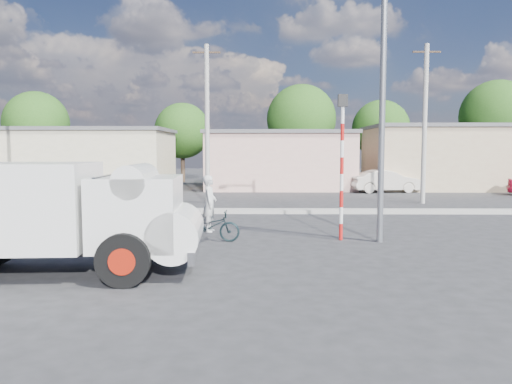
{
  "coord_description": "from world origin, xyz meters",
  "views": [
    {
      "loc": [
        0.84,
        -13.45,
        2.72
      ],
      "look_at": [
        0.6,
        3.36,
        1.3
      ],
      "focal_mm": 35.0,
      "sensor_mm": 36.0,
      "label": 1
    }
  ],
  "objects_px": {
    "cyclist": "(210,214)",
    "streetlight": "(377,72)",
    "car_cream": "(385,181)",
    "traffic_pole": "(342,154)",
    "bicycle": "(210,226)",
    "truck": "(61,213)"
  },
  "relations": [
    {
      "from": "car_cream",
      "to": "traffic_pole",
      "type": "height_order",
      "value": "traffic_pole"
    },
    {
      "from": "cyclist",
      "to": "car_cream",
      "type": "relative_size",
      "value": 0.38
    },
    {
      "from": "bicycle",
      "to": "streetlight",
      "type": "relative_size",
      "value": 0.2
    },
    {
      "from": "car_cream",
      "to": "truck",
      "type": "bearing_deg",
      "value": 141.86
    },
    {
      "from": "bicycle",
      "to": "streetlight",
      "type": "distance_m",
      "value": 6.63
    },
    {
      "from": "cyclist",
      "to": "streetlight",
      "type": "xyz_separation_m",
      "value": [
        4.88,
        0.01,
        4.12
      ]
    },
    {
      "from": "truck",
      "to": "cyclist",
      "type": "distance_m",
      "value": 4.92
    },
    {
      "from": "car_cream",
      "to": "streetlight",
      "type": "relative_size",
      "value": 0.49
    },
    {
      "from": "truck",
      "to": "cyclist",
      "type": "relative_size",
      "value": 3.6
    },
    {
      "from": "bicycle",
      "to": "car_cream",
      "type": "relative_size",
      "value": 0.4
    },
    {
      "from": "bicycle",
      "to": "streetlight",
      "type": "bearing_deg",
      "value": -87.7
    },
    {
      "from": "truck",
      "to": "streetlight",
      "type": "bearing_deg",
      "value": 24.14
    },
    {
      "from": "truck",
      "to": "streetlight",
      "type": "distance_m",
      "value": 9.37
    },
    {
      "from": "truck",
      "to": "streetlight",
      "type": "height_order",
      "value": "streetlight"
    },
    {
      "from": "traffic_pole",
      "to": "cyclist",
      "type": "bearing_deg",
      "value": -175.55
    },
    {
      "from": "truck",
      "to": "traffic_pole",
      "type": "bearing_deg",
      "value": 29.19
    },
    {
      "from": "truck",
      "to": "car_cream",
      "type": "xyz_separation_m",
      "value": [
        12.22,
        21.41,
        -0.63
      ]
    },
    {
      "from": "truck",
      "to": "cyclist",
      "type": "bearing_deg",
      "value": 51.77
    },
    {
      "from": "truck",
      "to": "cyclist",
      "type": "xyz_separation_m",
      "value": [
        2.78,
        4.03,
        -0.52
      ]
    },
    {
      "from": "bicycle",
      "to": "cyclist",
      "type": "distance_m",
      "value": 0.37
    },
    {
      "from": "truck",
      "to": "car_cream",
      "type": "relative_size",
      "value": 1.38
    },
    {
      "from": "cyclist",
      "to": "bicycle",
      "type": "bearing_deg",
      "value": 0.0
    }
  ]
}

